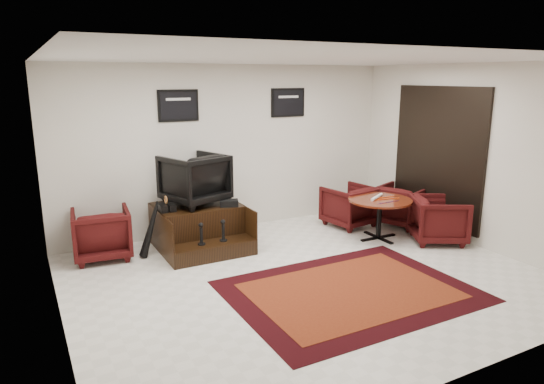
{
  "coord_description": "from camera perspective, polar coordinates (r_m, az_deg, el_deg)",
  "views": [
    {
      "loc": [
        -3.24,
        -5.06,
        2.59
      ],
      "look_at": [
        -0.06,
        0.9,
        0.98
      ],
      "focal_mm": 32.0,
      "sensor_mm": 36.0,
      "label": 1
    }
  ],
  "objects": [
    {
      "name": "umbrella_black",
      "position": [
        7.32,
        -14.11,
        -4.47
      ],
      "size": [
        0.29,
        0.11,
        0.79
      ],
      "primitive_type": null,
      "color": "black",
      "rests_on": "ground"
    },
    {
      "name": "room_shell",
      "position": [
        6.39,
        7.04,
        6.04
      ],
      "size": [
        6.02,
        5.02,
        2.81
      ],
      "color": "beige",
      "rests_on": "ground"
    },
    {
      "name": "paper_roll",
      "position": [
        8.04,
        12.23,
        -0.58
      ],
      "size": [
        0.39,
        0.25,
        0.05
      ],
      "primitive_type": "cylinder",
      "rotation": [
        0.0,
        1.57,
        0.53
      ],
      "color": "white",
      "rests_on": "meeting_table"
    },
    {
      "name": "area_rug",
      "position": [
        6.2,
        9.16,
        -11.42
      ],
      "size": [
        2.93,
        2.2,
        0.01
      ],
      "color": "black",
      "rests_on": "ground"
    },
    {
      "name": "polish_kit",
      "position": [
        7.46,
        -5.08,
        -1.3
      ],
      "size": [
        0.33,
        0.27,
        0.1
      ],
      "primitive_type": "cube",
      "rotation": [
        0.0,
        0.0,
        -0.35
      ],
      "color": "black",
      "rests_on": "shine_podium"
    },
    {
      "name": "shine_chair",
      "position": [
        7.57,
        -9.13,
        1.81
      ],
      "size": [
        1.05,
        1.01,
        0.87
      ],
      "primitive_type": "imported",
      "rotation": [
        0.0,
        0.0,
        3.45
      ],
      "color": "black",
      "rests_on": "shine_podium"
    },
    {
      "name": "shoes_pair",
      "position": [
        7.34,
        -12.29,
        -1.77
      ],
      "size": [
        0.23,
        0.28,
        0.1
      ],
      "color": "black",
      "rests_on": "shine_podium"
    },
    {
      "name": "table_chair_back",
      "position": [
        8.7,
        9.07,
        -1.38
      ],
      "size": [
        0.88,
        0.84,
        0.8
      ],
      "primitive_type": "imported",
      "rotation": [
        0.0,
        0.0,
        3.3
      ],
      "color": "black",
      "rests_on": "ground"
    },
    {
      "name": "table_chair_corner",
      "position": [
        8.19,
        19.02,
        -2.85
      ],
      "size": [
        1.03,
        1.04,
        0.81
      ],
      "primitive_type": "imported",
      "rotation": [
        0.0,
        0.0,
        1.06
      ],
      "color": "black",
      "rests_on": "ground"
    },
    {
      "name": "meeting_table",
      "position": [
        8.04,
        12.58,
        -1.4
      ],
      "size": [
        1.02,
        1.02,
        0.67
      ],
      "color": "#4D1A0B",
      "rests_on": "ground"
    },
    {
      "name": "armchair_side",
      "position": [
        7.49,
        -19.43,
        -4.37
      ],
      "size": [
        0.86,
        0.82,
        0.81
      ],
      "primitive_type": "imported",
      "rotation": [
        0.0,
        0.0,
        3.04
      ],
      "color": "black",
      "rests_on": "ground"
    },
    {
      "name": "umbrella_hooked",
      "position": [
        7.37,
        -14.16,
        -4.12
      ],
      "size": [
        0.32,
        0.12,
        0.85
      ],
      "primitive_type": null,
      "color": "black",
      "rests_on": "ground"
    },
    {
      "name": "ground",
      "position": [
        6.55,
        4.24,
        -9.97
      ],
      "size": [
        6.0,
        6.0,
        0.0
      ],
      "primitive_type": "plane",
      "color": "white",
      "rests_on": "ground"
    },
    {
      "name": "table_clutter",
      "position": [
        8.01,
        13.24,
        -0.83
      ],
      "size": [
        0.57,
        0.3,
        0.01
      ],
      "color": "#E4420C",
      "rests_on": "meeting_table"
    },
    {
      "name": "shine_podium",
      "position": [
        7.64,
        -8.57,
        -4.19
      ],
      "size": [
        1.28,
        1.32,
        0.66
      ],
      "color": "black",
      "rests_on": "ground"
    },
    {
      "name": "table_chair_window",
      "position": [
        8.93,
        15.0,
        -1.3
      ],
      "size": [
        0.96,
        0.99,
        0.79
      ],
      "primitive_type": "imported",
      "rotation": [
        0.0,
        0.0,
        1.96
      ],
      "color": "black",
      "rests_on": "ground"
    }
  ]
}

